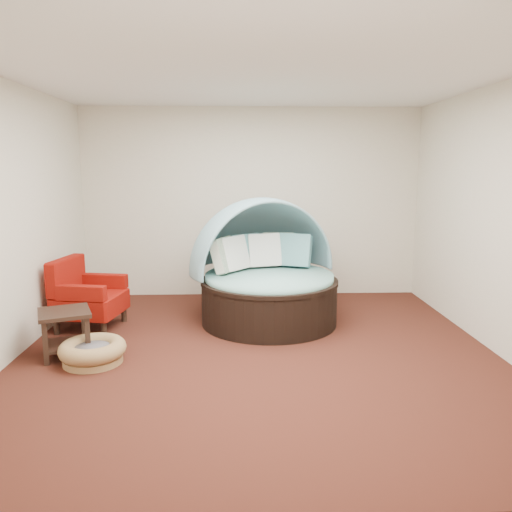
{
  "coord_description": "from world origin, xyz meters",
  "views": [
    {
      "loc": [
        -0.2,
        -4.98,
        1.94
      ],
      "look_at": [
        -0.0,
        0.6,
        0.93
      ],
      "focal_mm": 35.0,
      "sensor_mm": 36.0,
      "label": 1
    }
  ],
  "objects_px": {
    "pet_basket": "(93,351)",
    "canopy_daybed": "(266,264)",
    "red_armchair": "(86,296)",
    "side_table": "(65,327)"
  },
  "relations": [
    {
      "from": "pet_basket",
      "to": "canopy_daybed",
      "type": "bearing_deg",
      "value": 36.84
    },
    {
      "from": "red_armchair",
      "to": "pet_basket",
      "type": "bearing_deg",
      "value": -61.01
    },
    {
      "from": "pet_basket",
      "to": "side_table",
      "type": "xyz_separation_m",
      "value": [
        -0.33,
        0.22,
        0.19
      ]
    },
    {
      "from": "red_armchair",
      "to": "side_table",
      "type": "relative_size",
      "value": 1.32
    },
    {
      "from": "red_armchair",
      "to": "side_table",
      "type": "xyz_separation_m",
      "value": [
        0.05,
        -0.92,
        -0.08
      ]
    },
    {
      "from": "canopy_daybed",
      "to": "side_table",
      "type": "height_order",
      "value": "canopy_daybed"
    },
    {
      "from": "pet_basket",
      "to": "red_armchair",
      "type": "xyz_separation_m",
      "value": [
        -0.39,
        1.13,
        0.27
      ]
    },
    {
      "from": "canopy_daybed",
      "to": "pet_basket",
      "type": "distance_m",
      "value": 2.33
    },
    {
      "from": "red_armchair",
      "to": "side_table",
      "type": "distance_m",
      "value": 0.92
    },
    {
      "from": "pet_basket",
      "to": "side_table",
      "type": "bearing_deg",
      "value": 147.09
    }
  ]
}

